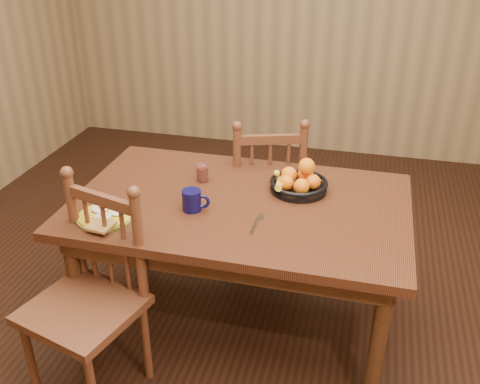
% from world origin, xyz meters
% --- Properties ---
extents(room, '(4.52, 5.02, 2.72)m').
position_xyz_m(room, '(0.00, 0.00, 1.35)').
color(room, black).
rests_on(room, ground).
extents(dining_table, '(1.60, 1.00, 0.75)m').
position_xyz_m(dining_table, '(0.00, 0.00, 0.67)').
color(dining_table, black).
rests_on(dining_table, ground).
extents(chair_far, '(0.55, 0.54, 0.98)m').
position_xyz_m(chair_far, '(0.01, 0.59, 0.48)').
color(chair_far, '#4F2817').
rests_on(chair_far, ground).
extents(chair_near, '(0.55, 0.53, 0.99)m').
position_xyz_m(chair_near, '(-0.54, -0.56, 0.48)').
color(chair_near, '#4F2817').
rests_on(chair_near, ground).
extents(breakfast_plate, '(0.26, 0.29, 0.04)m').
position_xyz_m(breakfast_plate, '(-0.55, -0.31, 0.76)').
color(breakfast_plate, '#59601E').
rests_on(breakfast_plate, dining_table).
extents(fork, '(0.03, 0.18, 0.00)m').
position_xyz_m(fork, '(0.12, -0.18, 0.75)').
color(fork, silver).
rests_on(fork, dining_table).
extents(spoon, '(0.05, 0.16, 0.01)m').
position_xyz_m(spoon, '(-0.22, -0.06, 0.75)').
color(spoon, silver).
rests_on(spoon, dining_table).
extents(coffee_mug, '(0.13, 0.09, 0.10)m').
position_xyz_m(coffee_mug, '(-0.19, -0.13, 0.80)').
color(coffee_mug, black).
rests_on(coffee_mug, dining_table).
extents(juice_glass, '(0.06, 0.06, 0.09)m').
position_xyz_m(juice_glass, '(-0.24, 0.17, 0.79)').
color(juice_glass, silver).
rests_on(juice_glass, dining_table).
extents(fruit_bowl, '(0.29, 0.29, 0.17)m').
position_xyz_m(fruit_bowl, '(0.25, 0.18, 0.80)').
color(fruit_bowl, black).
rests_on(fruit_bowl, dining_table).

